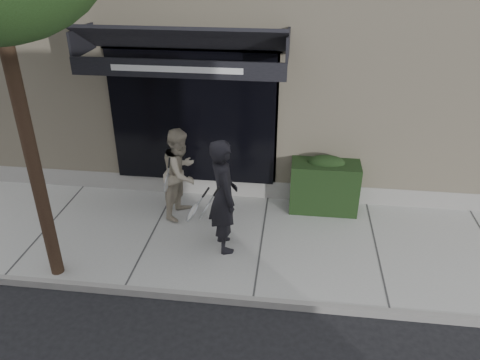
# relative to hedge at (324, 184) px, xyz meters

# --- Properties ---
(ground) EXTENTS (80.00, 80.00, 0.00)m
(ground) POSITION_rel_hedge_xyz_m (-1.10, -1.25, -0.66)
(ground) COLOR black
(ground) RESTS_ON ground
(sidewalk) EXTENTS (20.00, 3.00, 0.12)m
(sidewalk) POSITION_rel_hedge_xyz_m (-1.10, -1.25, -0.60)
(sidewalk) COLOR #A3A39E
(sidewalk) RESTS_ON ground
(curb) EXTENTS (20.00, 0.10, 0.14)m
(curb) POSITION_rel_hedge_xyz_m (-1.10, -2.80, -0.59)
(curb) COLOR gray
(curb) RESTS_ON ground
(building_facade) EXTENTS (14.30, 8.04, 5.64)m
(building_facade) POSITION_rel_hedge_xyz_m (-1.11, 3.71, 2.08)
(building_facade) COLOR beige
(building_facade) RESTS_ON ground
(hedge) EXTENTS (1.30, 0.70, 1.14)m
(hedge) POSITION_rel_hedge_xyz_m (0.00, 0.00, 0.00)
(hedge) COLOR black
(hedge) RESTS_ON sidewalk
(pedestrian_front) EXTENTS (0.93, 0.95, 2.01)m
(pedestrian_front) POSITION_rel_hedge_xyz_m (-1.74, -1.53, 0.46)
(pedestrian_front) COLOR black
(pedestrian_front) RESTS_ON sidewalk
(pedestrian_back) EXTENTS (0.86, 0.99, 1.76)m
(pedestrian_back) POSITION_rel_hedge_xyz_m (-2.70, -0.54, 0.34)
(pedestrian_back) COLOR #B4A790
(pedestrian_back) RESTS_ON sidewalk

